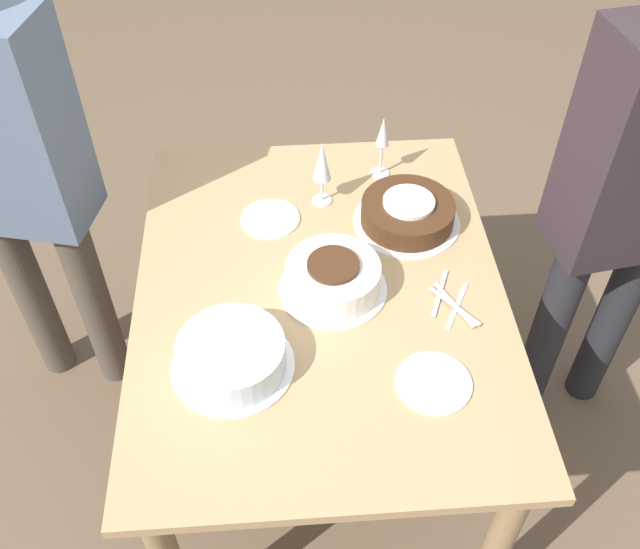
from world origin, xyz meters
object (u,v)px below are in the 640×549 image
Objects in this scene: cake_center_white at (333,278)px; wine_glass_near at (383,137)px; cake_front_chocolate at (408,213)px; person_cutting at (638,187)px; person_watching at (10,164)px; cake_back_decorated at (232,356)px; wine_glass_far at (322,163)px.

cake_center_white is 1.40× the size of wine_glass_near.
cake_front_chocolate is 0.19× the size of person_cutting.
cake_center_white is 0.18× the size of person_watching.
cake_back_decorated is 0.19× the size of person_watching.
person_cutting reaches higher than cake_center_white.
person_watching is at bearing 66.44° from cake_center_white.
cake_center_white is 0.84m from person_cutting.
cake_front_chocolate is at bearing -168.21° from wine_glass_near.
person_watching is at bearing -17.14° from person_cutting.
wine_glass_far reaches higher than cake_center_white.
person_cutting reaches higher than wine_glass_far.
cake_center_white is 0.93× the size of cake_front_chocolate.
person_watching is at bearing 83.10° from cake_front_chocolate.
cake_center_white is at bearing -179.64° from wine_glass_far.
cake_center_white is 1.36× the size of wine_glass_far.
cake_front_chocolate is at bearing -19.76° from person_cutting.
cake_center_white reaches higher than cake_back_decorated.
cake_center_white is 0.18× the size of person_cutting.
cake_front_chocolate is at bearing -45.95° from cake_back_decorated.
person_cutting reaches higher than cake_front_chocolate.
cake_front_chocolate is 0.25m from wine_glass_near.
wine_glass_near is (0.47, -0.19, 0.10)m from cake_center_white.
wine_glass_near is at bearing 11.79° from cake_front_chocolate.
cake_back_decorated is at bearing 156.46° from wine_glass_far.
cake_center_white is 0.95m from person_watching.
wine_glass_near is 0.22m from wine_glass_far.
wine_glass_near is at bearing -58.49° from wine_glass_far.
person_cutting is at bearing -71.20° from cake_back_decorated.
person_watching is (0.24, 1.68, -0.02)m from person_cutting.
person_cutting is at bearing 5.43° from person_watching.
wine_glass_far is at bearing 0.36° from cake_center_white.
person_cutting reaches higher than cake_back_decorated.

